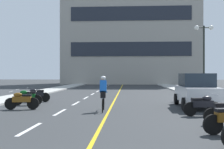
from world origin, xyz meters
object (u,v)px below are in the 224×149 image
at_px(cyclist_rider, 103,93).
at_px(street_lamp_mid, 204,45).
at_px(motorcycle_4, 203,105).
at_px(motorcycle_5, 22,100).
at_px(parked_car_near, 196,90).
at_px(motorcycle_6, 27,97).
at_px(motorcycle_7, 36,95).

bearing_deg(cyclist_rider, street_lamp_mid, 51.00).
xyz_separation_m(motorcycle_4, motorcycle_5, (-8.51, 1.66, 0.00)).
distance_m(parked_car_near, motorcycle_4, 3.19).
height_order(motorcycle_4, motorcycle_5, same).
distance_m(street_lamp_mid, parked_car_near, 7.96).
distance_m(motorcycle_4, motorcycle_5, 8.67).
bearing_deg(motorcycle_6, parked_car_near, -2.86).
height_order(motorcycle_7, cyclist_rider, cyclist_rider).
distance_m(motorcycle_7, cyclist_rider, 6.18).
xyz_separation_m(motorcycle_5, motorcycle_7, (-0.50, 3.71, 0.00)).
height_order(motorcycle_5, motorcycle_7, same).
distance_m(motorcycle_4, motorcycle_6, 9.64).
xyz_separation_m(motorcycle_5, motorcycle_6, (-0.44, 1.93, 0.00)).
xyz_separation_m(motorcycle_4, cyclist_rider, (-4.36, 1.31, 0.41)).
xyz_separation_m(street_lamp_mid, parked_car_near, (-2.25, -6.95, -3.17)).
height_order(parked_car_near, cyclist_rider, parked_car_near).
distance_m(motorcycle_6, cyclist_rider, 5.14).
distance_m(parked_car_near, motorcycle_7, 9.76).
xyz_separation_m(street_lamp_mid, cyclist_rider, (-7.09, -8.76, -3.20)).
xyz_separation_m(motorcycle_4, motorcycle_6, (-8.95, 3.59, 0.00)).
bearing_deg(motorcycle_7, motorcycle_6, -88.08).
relative_size(motorcycle_4, motorcycle_7, 1.02).
relative_size(parked_car_near, motorcycle_4, 2.52).
xyz_separation_m(motorcycle_6, cyclist_rider, (4.59, -2.28, 0.41)).
bearing_deg(motorcycle_6, motorcycle_5, -77.16).
xyz_separation_m(street_lamp_mid, motorcycle_7, (-11.74, -4.70, -3.62)).
relative_size(motorcycle_4, motorcycle_6, 0.99).
bearing_deg(cyclist_rider, motorcycle_5, 175.17).
xyz_separation_m(motorcycle_6, motorcycle_7, (-0.06, 1.78, 0.00)).
height_order(street_lamp_mid, cyclist_rider, street_lamp_mid).
bearing_deg(motorcycle_5, motorcycle_6, 102.84).
relative_size(motorcycle_5, cyclist_rider, 0.96).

